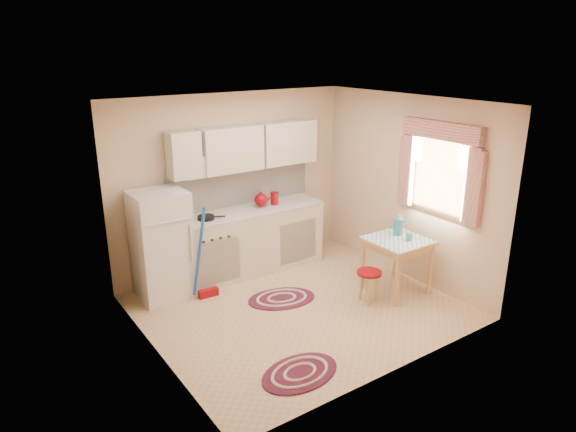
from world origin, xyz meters
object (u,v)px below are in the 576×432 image
object	(u,v)px
base_cabinets	(247,242)
table	(396,265)
stool	(368,287)
fridge	(161,245)

from	to	relation	value
base_cabinets	table	size ratio (longest dim) A/B	3.12
table	stool	world-z (taller)	table
fridge	table	bearing A→B (deg)	-31.96
fridge	base_cabinets	world-z (taller)	fridge
stool	base_cabinets	bearing A→B (deg)	114.67
table	base_cabinets	bearing A→B (deg)	128.01
table	fridge	bearing A→B (deg)	148.04
table	stool	size ratio (longest dim) A/B	1.71
fridge	stool	bearing A→B (deg)	-38.59
fridge	table	distance (m)	3.04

